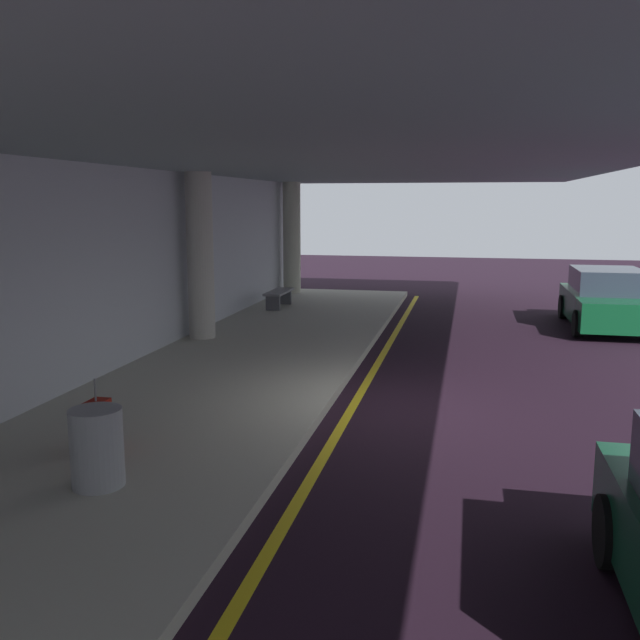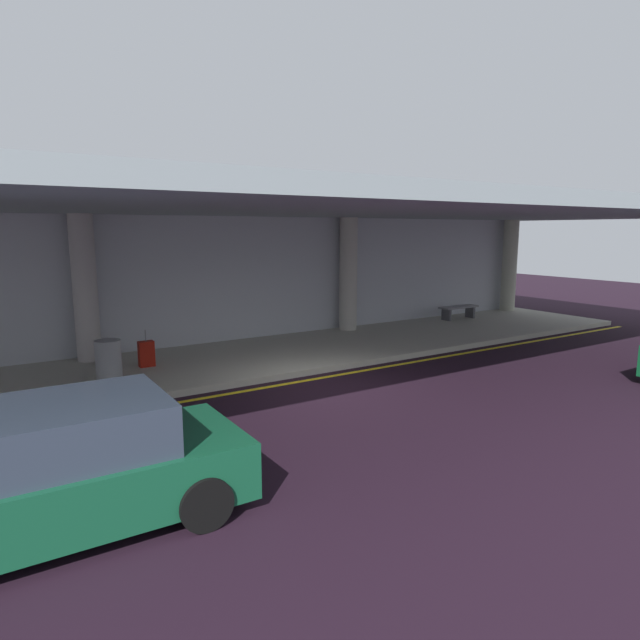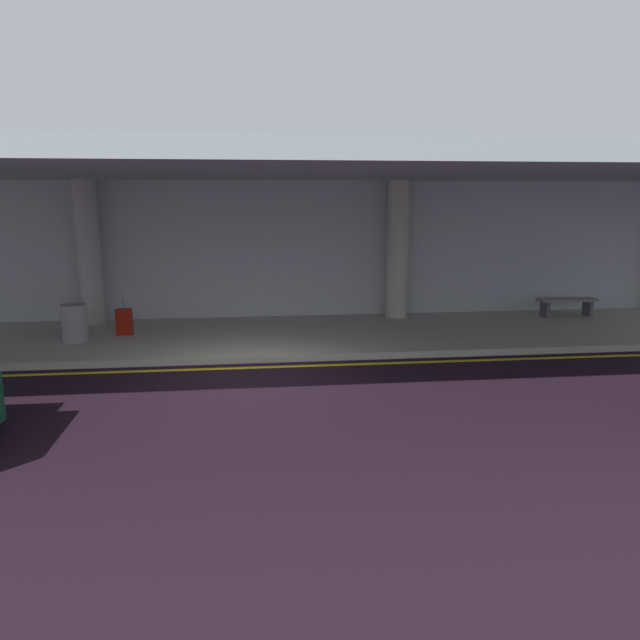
{
  "view_description": "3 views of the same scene",
  "coord_description": "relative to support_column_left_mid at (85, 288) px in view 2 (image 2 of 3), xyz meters",
  "views": [
    {
      "loc": [
        -10.24,
        -1.03,
        3.16
      ],
      "look_at": [
        0.07,
        1.22,
        1.34
      ],
      "focal_mm": 38.56,
      "sensor_mm": 36.0,
      "label": 1
    },
    {
      "loc": [
        -6.21,
        -9.57,
        3.4
      ],
      "look_at": [
        1.53,
        2.62,
        0.99
      ],
      "focal_mm": 30.29,
      "sensor_mm": 36.0,
      "label": 2
    },
    {
      "loc": [
        0.04,
        -11.09,
        3.4
      ],
      "look_at": [
        1.49,
        1.26,
        0.83
      ],
      "focal_mm": 33.84,
      "sensor_mm": 36.0,
      "label": 3
    }
  ],
  "objects": [
    {
      "name": "bench_metal",
      "position": [
        12.68,
        -0.47,
        -1.47
      ],
      "size": [
        1.6,
        0.5,
        0.48
      ],
      "color": "slate",
      "rests_on": "sidewalk"
    },
    {
      "name": "terminal_back_wall",
      "position": [
        4.0,
        0.56,
        -0.07
      ],
      "size": [
        26.0,
        0.3,
        3.8
      ],
      "primitive_type": "cube",
      "color": "#B0B4BD",
      "rests_on": "ground"
    },
    {
      "name": "ceiling_overhang",
      "position": [
        4.0,
        -2.19,
        1.97
      ],
      "size": [
        28.0,
        13.2,
        0.3
      ],
      "primitive_type": "cube",
      "color": "#89979B",
      "rests_on": "support_column_far_left"
    },
    {
      "name": "sidewalk",
      "position": [
        4.0,
        -1.69,
        -1.9
      ],
      "size": [
        26.0,
        4.2,
        0.15
      ],
      "primitive_type": "cube",
      "color": "#B1AF9F",
      "rests_on": "ground"
    },
    {
      "name": "trash_bin_steel",
      "position": [
        0.07,
        -2.0,
        -1.4
      ],
      "size": [
        0.56,
        0.56,
        0.85
      ],
      "primitive_type": "cylinder",
      "color": "gray",
      "rests_on": "sidewalk"
    },
    {
      "name": "car_dark_green_no2",
      "position": [
        -1.57,
        -7.96,
        -1.26
      ],
      "size": [
        4.1,
        1.92,
        1.5
      ],
      "rotation": [
        0.0,
        0.0,
        -0.02
      ],
      "color": "#134C31",
      "rests_on": "ground"
    },
    {
      "name": "ground_plane",
      "position": [
        4.0,
        -4.79,
        -1.97
      ],
      "size": [
        60.0,
        60.0,
        0.0
      ],
      "primitive_type": "plane",
      "color": "black"
    },
    {
      "name": "suitcase_upright_secondary",
      "position": [
        1.05,
        -1.43,
        -1.51
      ],
      "size": [
        0.36,
        0.22,
        0.9
      ],
      "rotation": [
        0.0,
        0.0,
        0.15
      ],
      "color": "maroon",
      "rests_on": "sidewalk"
    },
    {
      "name": "support_column_right_mid",
      "position": [
        16.0,
        0.0,
        0.0
      ],
      "size": [
        0.58,
        0.58,
        3.65
      ],
      "primitive_type": "cylinder",
      "color": "#B5B59F",
      "rests_on": "sidewalk"
    },
    {
      "name": "lane_stripe_yellow",
      "position": [
        4.0,
        -4.11,
        -1.97
      ],
      "size": [
        26.0,
        0.14,
        0.01
      ],
      "primitive_type": "cube",
      "color": "yellow",
      "rests_on": "ground"
    },
    {
      "name": "support_column_center",
      "position": [
        8.0,
        0.0,
        0.0
      ],
      "size": [
        0.58,
        0.58,
        3.65
      ],
      "primitive_type": "cylinder",
      "color": "#B4B0A5",
      "rests_on": "sidewalk"
    },
    {
      "name": "support_column_left_mid",
      "position": [
        0.0,
        0.0,
        0.0
      ],
      "size": [
        0.58,
        0.58,
        3.65
      ],
      "primitive_type": "cylinder",
      "color": "#AEA8A6",
      "rests_on": "sidewalk"
    }
  ]
}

